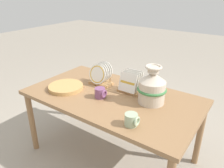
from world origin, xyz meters
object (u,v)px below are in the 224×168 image
object	(u,v)px
wicker_charger_stack	(66,87)
mug_sage_glaze	(132,120)
ceramic_vase	(152,87)
mug_plum_glaze	(100,93)
dish_rack_round_plates	(100,76)
dish_rack_square_plates	(131,85)

from	to	relation	value
wicker_charger_stack	mug_sage_glaze	size ratio (longest dim) A/B	3.24
ceramic_vase	wicker_charger_stack	size ratio (longest dim) A/B	0.99
wicker_charger_stack	mug_plum_glaze	distance (m)	0.39
dish_rack_round_plates	wicker_charger_stack	world-z (taller)	dish_rack_round_plates
ceramic_vase	dish_rack_round_plates	world-z (taller)	ceramic_vase
mug_plum_glaze	mug_sage_glaze	xyz separation A→B (m)	(0.44, -0.20, 0.00)
dish_rack_round_plates	wicker_charger_stack	xyz separation A→B (m)	(-0.20, -0.28, -0.07)
ceramic_vase	mug_plum_glaze	size ratio (longest dim) A/B	3.22
dish_rack_square_plates	mug_sage_glaze	xyz separation A→B (m)	(0.28, -0.46, -0.02)
wicker_charger_stack	mug_plum_glaze	xyz separation A→B (m)	(0.38, 0.05, 0.03)
ceramic_vase	mug_sage_glaze	xyz separation A→B (m)	(0.04, -0.39, -0.10)
dish_rack_square_plates	mug_plum_glaze	world-z (taller)	dish_rack_square_plates
mug_plum_glaze	mug_sage_glaze	bearing A→B (deg)	-24.99
mug_plum_glaze	wicker_charger_stack	bearing A→B (deg)	-172.78
dish_rack_square_plates	mug_plum_glaze	size ratio (longest dim) A/B	2.18
dish_rack_round_plates	mug_sage_glaze	size ratio (longest dim) A/B	2.18
ceramic_vase	dish_rack_round_plates	distance (m)	0.58
ceramic_vase	mug_sage_glaze	bearing A→B (deg)	-84.35
wicker_charger_stack	mug_sage_glaze	distance (m)	0.83
dish_rack_square_plates	mug_sage_glaze	bearing A→B (deg)	-58.29
dish_rack_round_plates	mug_plum_glaze	distance (m)	0.29
mug_plum_glaze	mug_sage_glaze	world-z (taller)	same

